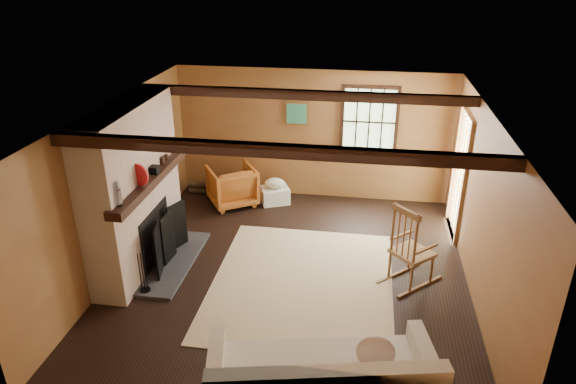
% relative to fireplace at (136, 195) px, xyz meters
% --- Properties ---
extents(ground, '(5.50, 5.50, 0.00)m').
position_rel_fireplace_xyz_m(ground, '(2.23, 0.00, -1.10)').
color(ground, black).
rests_on(ground, ground).
extents(room_envelope, '(5.02, 5.52, 2.44)m').
position_rel_fireplace_xyz_m(room_envelope, '(2.45, 0.26, 0.53)').
color(room_envelope, olive).
rests_on(room_envelope, ground).
extents(fireplace, '(1.02, 2.30, 2.40)m').
position_rel_fireplace_xyz_m(fireplace, '(0.00, 0.00, 0.00)').
color(fireplace, '#AE5D43').
rests_on(fireplace, ground).
extents(rug, '(2.50, 3.00, 0.01)m').
position_rel_fireplace_xyz_m(rug, '(2.43, -0.20, -1.10)').
color(rug, beige).
rests_on(rug, ground).
extents(rocking_chair, '(0.94, 0.92, 1.20)m').
position_rel_fireplace_xyz_m(rocking_chair, '(3.88, 0.06, -0.60)').
color(rocking_chair, '#A2784F').
rests_on(rocking_chair, ground).
extents(firewood_pile, '(0.68, 0.12, 0.25)m').
position_rel_fireplace_xyz_m(firewood_pile, '(0.21, 2.48, -0.98)').
color(firewood_pile, brown).
rests_on(firewood_pile, ground).
extents(laundry_basket, '(0.61, 0.55, 0.30)m').
position_rel_fireplace_xyz_m(laundry_basket, '(1.59, 2.30, -0.95)').
color(laundry_basket, white).
rests_on(laundry_basket, ground).
extents(basket_pillow, '(0.45, 0.40, 0.18)m').
position_rel_fireplace_xyz_m(basket_pillow, '(1.59, 2.30, -0.71)').
color(basket_pillow, white).
rests_on(basket_pillow, laundry_basket).
extents(armchair, '(1.09, 1.10, 0.73)m').
position_rel_fireplace_xyz_m(armchair, '(0.82, 2.13, -0.74)').
color(armchair, '#BF6026').
rests_on(armchair, ground).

